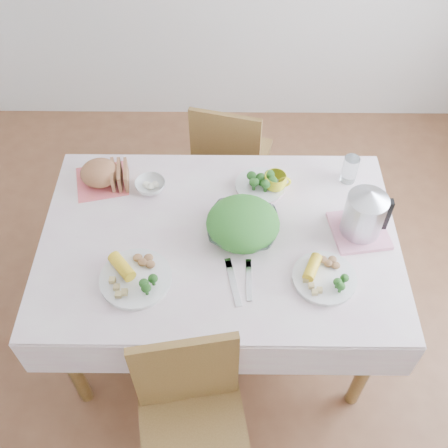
{
  "coord_description": "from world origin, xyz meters",
  "views": [
    {
      "loc": [
        0.03,
        -1.37,
        2.49
      ],
      "look_at": [
        0.02,
        0.02,
        0.82
      ],
      "focal_mm": 42.0,
      "sensor_mm": 36.0,
      "label": 1
    }
  ],
  "objects_px": {
    "dinner_plate_left": "(136,279)",
    "electric_kettle": "(364,213)",
    "yellow_mug": "(275,182)",
    "dining_table": "(220,287)",
    "salad_bowl": "(243,228)",
    "chair_near": "(195,441)",
    "dinner_plate_right": "(324,278)",
    "chair_far": "(233,152)"
  },
  "relations": [
    {
      "from": "dining_table",
      "to": "dinner_plate_right",
      "type": "relative_size",
      "value": 5.51
    },
    {
      "from": "dining_table",
      "to": "electric_kettle",
      "type": "bearing_deg",
      "value": 2.91
    },
    {
      "from": "dining_table",
      "to": "chair_far",
      "type": "xyz_separation_m",
      "value": [
        0.06,
        0.85,
        0.09
      ]
    },
    {
      "from": "salad_bowl",
      "to": "yellow_mug",
      "type": "xyz_separation_m",
      "value": [
        0.15,
        0.26,
        0.01
      ]
    },
    {
      "from": "dining_table",
      "to": "chair_far",
      "type": "distance_m",
      "value": 0.86
    },
    {
      "from": "yellow_mug",
      "to": "dining_table",
      "type": "bearing_deg",
      "value": -131.22
    },
    {
      "from": "chair_far",
      "to": "dinner_plate_left",
      "type": "relative_size",
      "value": 3.05
    },
    {
      "from": "dining_table",
      "to": "chair_near",
      "type": "distance_m",
      "value": 0.75
    },
    {
      "from": "dining_table",
      "to": "salad_bowl",
      "type": "relative_size",
      "value": 4.86
    },
    {
      "from": "dining_table",
      "to": "electric_kettle",
      "type": "height_order",
      "value": "electric_kettle"
    },
    {
      "from": "chair_near",
      "to": "dinner_plate_right",
      "type": "bearing_deg",
      "value": 36.87
    },
    {
      "from": "dining_table",
      "to": "dinner_plate_right",
      "type": "distance_m",
      "value": 0.61
    },
    {
      "from": "salad_bowl",
      "to": "electric_kettle",
      "type": "xyz_separation_m",
      "value": [
        0.49,
        0.01,
        0.09
      ]
    },
    {
      "from": "chair_near",
      "to": "salad_bowl",
      "type": "distance_m",
      "value": 0.85
    },
    {
      "from": "salad_bowl",
      "to": "chair_near",
      "type": "bearing_deg",
      "value": -103.31
    },
    {
      "from": "dining_table",
      "to": "dinner_plate_left",
      "type": "distance_m",
      "value": 0.56
    },
    {
      "from": "electric_kettle",
      "to": "dining_table",
      "type": "bearing_deg",
      "value": -156.25
    },
    {
      "from": "chair_near",
      "to": "salad_bowl",
      "type": "xyz_separation_m",
      "value": [
        0.18,
        0.76,
        0.33
      ]
    },
    {
      "from": "dinner_plate_right",
      "to": "salad_bowl",
      "type": "bearing_deg",
      "value": 143.73
    },
    {
      "from": "chair_far",
      "to": "chair_near",
      "type": "bearing_deg",
      "value": 98.97
    },
    {
      "from": "chair_near",
      "to": "salad_bowl",
      "type": "bearing_deg",
      "value": 66.88
    },
    {
      "from": "chair_near",
      "to": "dinner_plate_right",
      "type": "relative_size",
      "value": 3.53
    },
    {
      "from": "dining_table",
      "to": "chair_far",
      "type": "relative_size",
      "value": 1.62
    },
    {
      "from": "chair_far",
      "to": "salad_bowl",
      "type": "xyz_separation_m",
      "value": [
        0.04,
        -0.83,
        0.33
      ]
    },
    {
      "from": "electric_kettle",
      "to": "yellow_mug",
      "type": "bearing_deg",
      "value": 164.42
    },
    {
      "from": "yellow_mug",
      "to": "electric_kettle",
      "type": "relative_size",
      "value": 0.45
    },
    {
      "from": "chair_far",
      "to": "dinner_plate_left",
      "type": "xyz_separation_m",
      "value": [
        -0.38,
        -1.08,
        0.31
      ]
    },
    {
      "from": "salad_bowl",
      "to": "dining_table",
      "type": "bearing_deg",
      "value": -168.98
    },
    {
      "from": "dinner_plate_left",
      "to": "electric_kettle",
      "type": "xyz_separation_m",
      "value": [
        0.91,
        0.25,
        0.11
      ]
    },
    {
      "from": "chair_near",
      "to": "dinner_plate_left",
      "type": "height_order",
      "value": "chair_near"
    },
    {
      "from": "dining_table",
      "to": "dinner_plate_left",
      "type": "bearing_deg",
      "value": -145.18
    },
    {
      "from": "chair_near",
      "to": "yellow_mug",
      "type": "bearing_deg",
      "value": 62.37
    },
    {
      "from": "dining_table",
      "to": "chair_far",
      "type": "bearing_deg",
      "value": 85.87
    },
    {
      "from": "dinner_plate_left",
      "to": "yellow_mug",
      "type": "distance_m",
      "value": 0.76
    },
    {
      "from": "electric_kettle",
      "to": "chair_far",
      "type": "bearing_deg",
      "value": 143.59
    },
    {
      "from": "chair_near",
      "to": "yellow_mug",
      "type": "xyz_separation_m",
      "value": [
        0.33,
        1.02,
        0.34
      ]
    },
    {
      "from": "electric_kettle",
      "to": "salad_bowl",
      "type": "bearing_deg",
      "value": -157.89
    },
    {
      "from": "salad_bowl",
      "to": "dinner_plate_left",
      "type": "relative_size",
      "value": 1.01
    },
    {
      "from": "chair_far",
      "to": "yellow_mug",
      "type": "relative_size",
      "value": 8.26
    },
    {
      "from": "dinner_plate_right",
      "to": "yellow_mug",
      "type": "xyz_separation_m",
      "value": [
        -0.17,
        0.5,
        0.03
      ]
    },
    {
      "from": "dinner_plate_left",
      "to": "electric_kettle",
      "type": "relative_size",
      "value": 1.21
    },
    {
      "from": "salad_bowl",
      "to": "yellow_mug",
      "type": "height_order",
      "value": "yellow_mug"
    }
  ]
}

